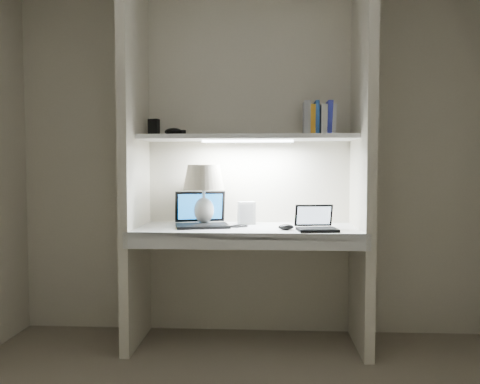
# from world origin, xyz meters

# --- Properties ---
(back_wall) EXTENTS (3.20, 0.01, 2.50)m
(back_wall) POSITION_xyz_m (0.00, 1.50, 1.25)
(back_wall) COLOR beige
(back_wall) RESTS_ON floor
(alcove_panel_left) EXTENTS (0.06, 0.55, 2.50)m
(alcove_panel_left) POSITION_xyz_m (-0.73, 1.23, 1.25)
(alcove_panel_left) COLOR beige
(alcove_panel_left) RESTS_ON floor
(alcove_panel_right) EXTENTS (0.06, 0.55, 2.50)m
(alcove_panel_right) POSITION_xyz_m (0.73, 1.23, 1.25)
(alcove_panel_right) COLOR beige
(alcove_panel_right) RESTS_ON floor
(desk) EXTENTS (1.40, 0.55, 0.04)m
(desk) POSITION_xyz_m (0.00, 1.23, 0.75)
(desk) COLOR white
(desk) RESTS_ON alcove_panel_left
(desk_apron) EXTENTS (1.46, 0.03, 0.10)m
(desk_apron) POSITION_xyz_m (0.00, 0.96, 0.72)
(desk_apron) COLOR silver
(desk_apron) RESTS_ON desk
(shelf) EXTENTS (1.40, 0.36, 0.03)m
(shelf) POSITION_xyz_m (0.00, 1.32, 1.35)
(shelf) COLOR silver
(shelf) RESTS_ON back_wall
(strip_light) EXTENTS (0.60, 0.04, 0.02)m
(strip_light) POSITION_xyz_m (0.00, 1.32, 1.33)
(strip_light) COLOR white
(strip_light) RESTS_ON shelf
(table_lamp) EXTENTS (0.27, 0.27, 0.40)m
(table_lamp) POSITION_xyz_m (-0.29, 1.31, 1.04)
(table_lamp) COLOR white
(table_lamp) RESTS_ON desk
(laptop_main) EXTENTS (0.39, 0.36, 0.23)m
(laptop_main) POSITION_xyz_m (-0.30, 1.26, 0.82)
(laptop_main) COLOR black
(laptop_main) RESTS_ON desk
(laptop_netbook) EXTENTS (0.26, 0.23, 0.15)m
(laptop_netbook) POSITION_xyz_m (0.43, 1.09, 0.81)
(laptop_netbook) COLOR black
(laptop_netbook) RESTS_ON desk
(speaker) EXTENTS (0.13, 0.10, 0.15)m
(speaker) POSITION_xyz_m (-0.01, 1.38, 0.85)
(speaker) COLOR silver
(speaker) RESTS_ON desk
(mouse) EXTENTS (0.11, 0.08, 0.04)m
(mouse) POSITION_xyz_m (0.24, 1.10, 0.79)
(mouse) COLOR black
(mouse) RESTS_ON desk
(cable_coil) EXTENTS (0.12, 0.12, 0.01)m
(cable_coil) POSITION_xyz_m (-0.05, 1.24, 0.78)
(cable_coil) COLOR black
(cable_coil) RESTS_ON desk
(sticky_note) EXTENTS (0.10, 0.10, 0.00)m
(sticky_note) POSITION_xyz_m (-0.40, 1.12, 0.77)
(sticky_note) COLOR yellow
(sticky_note) RESTS_ON desk
(book_row) EXTENTS (0.21, 0.15, 0.22)m
(book_row) POSITION_xyz_m (0.47, 1.33, 1.47)
(book_row) COLOR silver
(book_row) RESTS_ON shelf
(shelf_box) EXTENTS (0.08, 0.06, 0.12)m
(shelf_box) POSITION_xyz_m (-0.64, 1.39, 1.42)
(shelf_box) COLOR black
(shelf_box) RESTS_ON shelf
(shelf_gadget) EXTENTS (0.14, 0.11, 0.05)m
(shelf_gadget) POSITION_xyz_m (-0.50, 1.34, 1.39)
(shelf_gadget) COLOR black
(shelf_gadget) RESTS_ON shelf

